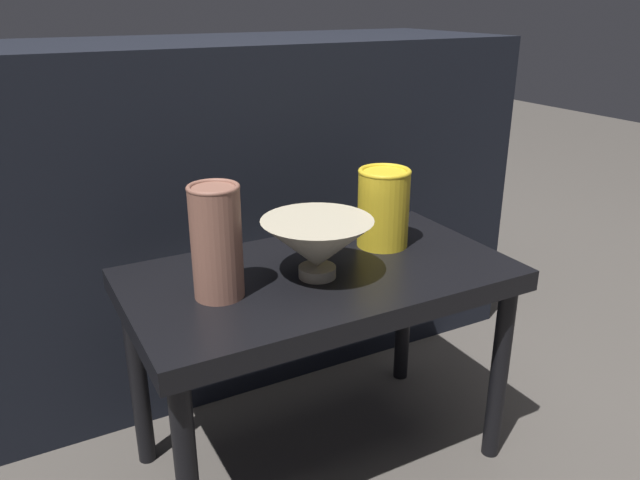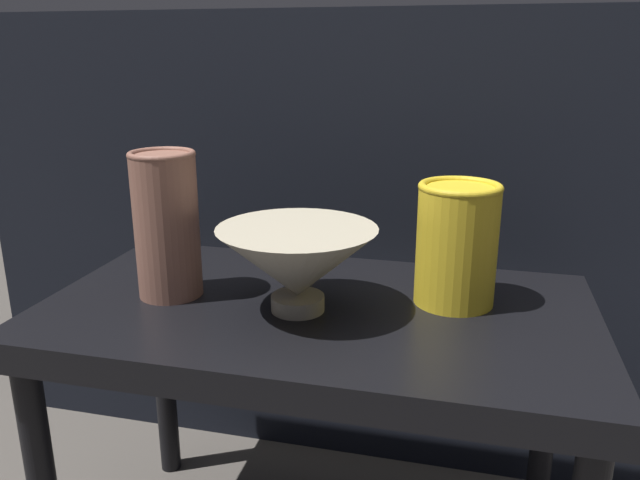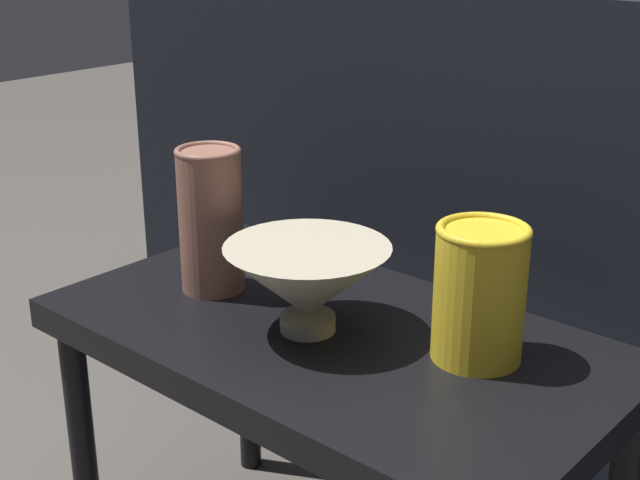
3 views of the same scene
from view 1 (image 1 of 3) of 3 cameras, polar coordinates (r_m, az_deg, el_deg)
ground_plane at (r=1.41m, az=-0.01°, el=-19.07°), size 8.00×8.00×0.00m
table at (r=1.20m, az=-0.01°, el=-5.05°), size 0.72×0.40×0.43m
couch_backdrop at (r=1.64m, az=-8.97°, el=3.26°), size 1.48×0.50×0.82m
bowl at (r=1.12m, az=-0.26°, el=-0.40°), size 0.20×0.20×0.11m
vase_textured_left at (r=1.05m, az=-9.45°, el=-0.07°), size 0.09×0.09×0.20m
vase_colorful_right at (r=1.27m, az=5.82°, el=3.06°), size 0.11×0.11×0.16m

